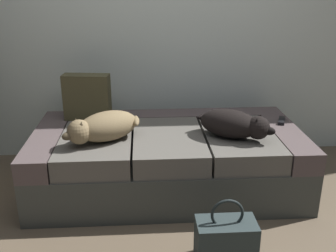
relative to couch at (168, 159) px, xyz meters
name	(u,v)px	position (x,y,z in m)	size (l,w,h in m)	color
couch	(168,159)	(0.00, 0.00, 0.00)	(1.87, 0.96, 0.44)	#3F423E
dog_tan	(103,127)	(-0.43, -0.16, 0.32)	(0.52, 0.43, 0.19)	olive
dog_dark	(234,124)	(0.43, -0.16, 0.32)	(0.51, 0.41, 0.19)	black
tv_remote	(282,121)	(0.85, 0.11, 0.23)	(0.04, 0.15, 0.02)	black
throw_pillow	(87,97)	(-0.58, 0.28, 0.39)	(0.34, 0.12, 0.34)	#454128
handbag	(226,240)	(0.26, -0.83, -0.09)	(0.32, 0.18, 0.38)	#2A3536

